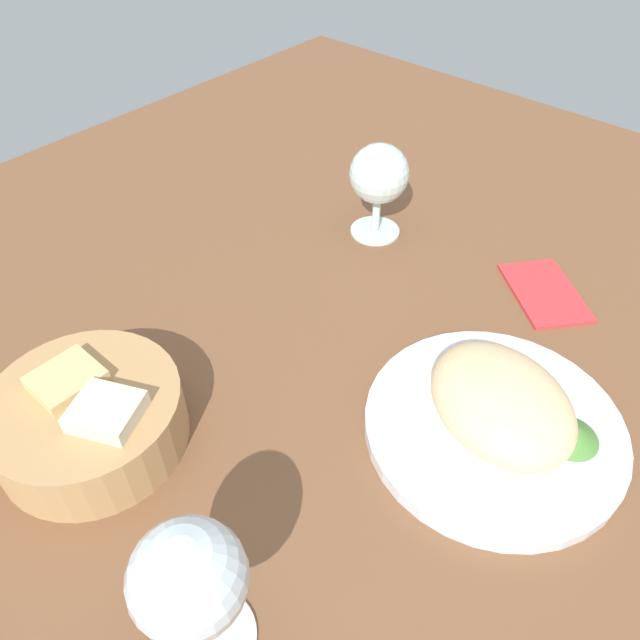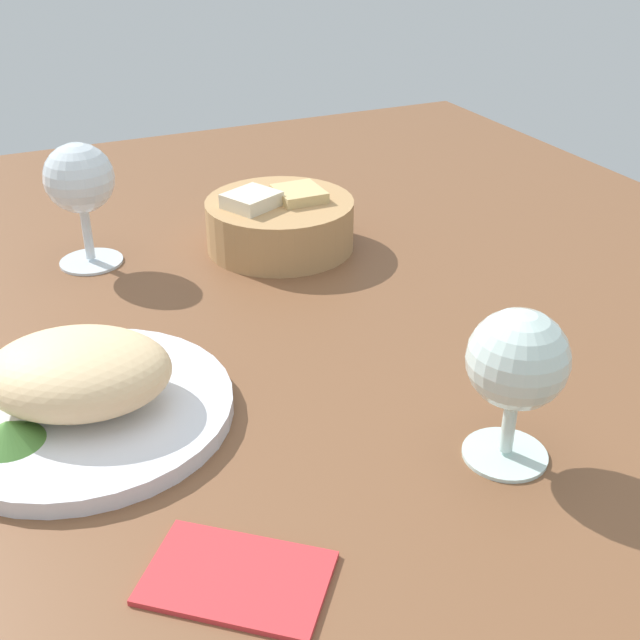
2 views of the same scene
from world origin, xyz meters
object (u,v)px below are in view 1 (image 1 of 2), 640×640
(bread_basket, at_px, (89,418))
(folded_napkin, at_px, (545,291))
(plate, at_px, (493,427))
(wine_glass_near, at_px, (379,178))
(wine_glass_far, at_px, (190,584))

(bread_basket, distance_m, folded_napkin, 0.50)
(folded_napkin, bearing_deg, plate, -36.48)
(wine_glass_near, distance_m, wine_glass_far, 0.51)
(wine_glass_far, height_order, folded_napkin, wine_glass_far)
(plate, xyz_separation_m, bread_basket, (0.26, 0.24, 0.02))
(bread_basket, distance_m, wine_glass_near, 0.42)
(wine_glass_far, bearing_deg, wine_glass_near, -65.61)
(wine_glass_far, bearing_deg, plate, -101.73)
(wine_glass_far, relative_size, folded_napkin, 1.21)
(plate, relative_size, wine_glass_far, 1.74)
(wine_glass_near, bearing_deg, plate, 146.72)
(bread_basket, height_order, folded_napkin, bread_basket)
(folded_napkin, bearing_deg, wine_glass_near, -132.41)
(plate, height_order, bread_basket, bread_basket)
(wine_glass_near, bearing_deg, folded_napkin, -171.97)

